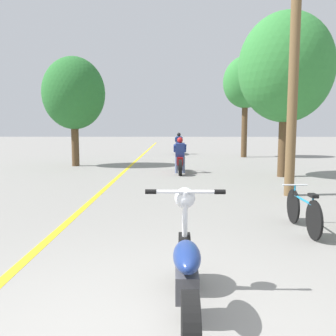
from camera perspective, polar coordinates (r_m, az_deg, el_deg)
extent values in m
cube|color=yellow|center=(15.19, -6.32, 0.12)|extent=(0.14, 48.00, 0.01)
cylinder|color=brown|center=(9.46, 19.63, 17.48)|extent=(0.24, 0.24, 7.10)
cylinder|color=#513A23|center=(12.80, 18.00, 4.64)|extent=(0.32, 0.32, 2.68)
ellipsoid|color=#337F38|center=(12.94, 18.38, 15.05)|extent=(3.17, 2.85, 3.64)
cylinder|color=#513A23|center=(20.61, 12.15, 6.43)|extent=(0.32, 0.32, 3.40)
ellipsoid|color=#337F38|center=(20.76, 12.32, 13.31)|extent=(2.48, 2.24, 2.86)
cylinder|color=#513A23|center=(16.10, -14.68, 4.41)|extent=(0.32, 0.32, 2.30)
ellipsoid|color=#286B2D|center=(16.15, -14.89, 11.53)|extent=(2.69, 2.42, 3.10)
cylinder|color=black|center=(3.92, 2.63, -14.50)|extent=(0.12, 0.59, 0.59)
cylinder|color=black|center=(2.69, 3.60, -25.13)|extent=(0.12, 0.59, 0.59)
ellipsoid|color=navy|center=(3.17, 3.05, -13.92)|extent=(0.24, 0.65, 0.20)
cube|color=#4C4C51|center=(3.27, 3.02, -18.03)|extent=(0.20, 0.36, 0.24)
cylinder|color=silver|center=(3.71, 2.71, -9.44)|extent=(0.06, 0.23, 0.78)
cylinder|color=silver|center=(3.54, 2.79, -3.83)|extent=(0.69, 0.04, 0.04)
cylinder|color=black|center=(3.54, -2.78, -3.81)|extent=(0.11, 0.05, 0.05)
cylinder|color=black|center=(3.57, 8.32, -3.81)|extent=(0.11, 0.05, 0.05)
sphere|color=silver|center=(3.64, 2.73, -4.81)|extent=(0.21, 0.21, 0.21)
cylinder|color=black|center=(13.94, 1.87, 0.74)|extent=(0.12, 0.57, 0.57)
cylinder|color=black|center=(12.52, 1.98, 0.08)|extent=(0.12, 0.57, 0.57)
cube|color=maroon|center=(13.22, 1.93, 1.20)|extent=(0.20, 0.91, 0.28)
cylinder|color=silver|center=(13.79, 1.89, 3.33)|extent=(0.50, 0.03, 0.03)
cylinder|color=slate|center=(13.18, 1.37, 0.48)|extent=(0.11, 0.11, 0.61)
cylinder|color=slate|center=(13.18, 2.50, 0.48)|extent=(0.11, 0.11, 0.61)
cube|color=navy|center=(13.16, 1.94, 2.91)|extent=(0.34, 0.27, 0.53)
cylinder|color=navy|center=(13.32, 1.06, 3.17)|extent=(0.08, 0.42, 0.33)
cylinder|color=navy|center=(13.33, 2.79, 3.17)|extent=(0.08, 0.42, 0.33)
sphere|color=#B21919|center=(13.19, 1.94, 4.49)|extent=(0.21, 0.21, 0.21)
cylinder|color=black|center=(22.98, 1.72, 3.13)|extent=(0.12, 0.63, 0.63)
cylinder|color=black|center=(21.62, 1.77, 2.91)|extent=(0.12, 0.63, 0.63)
cube|color=black|center=(22.29, 1.74, 3.48)|extent=(0.20, 0.87, 0.28)
cylinder|color=silver|center=(22.85, 1.73, 4.78)|extent=(0.50, 0.03, 0.03)
cylinder|color=#282D3D|center=(22.25, 1.41, 3.02)|extent=(0.11, 0.11, 0.64)
cylinder|color=#282D3D|center=(22.25, 2.08, 3.02)|extent=(0.11, 0.11, 0.64)
cube|color=navy|center=(22.25, 1.75, 4.46)|extent=(0.34, 0.26, 0.50)
cylinder|color=navy|center=(22.41, 1.23, 4.60)|extent=(0.08, 0.40, 0.31)
cylinder|color=navy|center=(22.41, 2.25, 4.60)|extent=(0.08, 0.40, 0.31)
sphere|color=black|center=(22.28, 1.75, 5.38)|extent=(0.24, 0.24, 0.24)
cylinder|color=black|center=(6.74, 19.43, -5.80)|extent=(0.04, 0.60, 0.60)
cylinder|color=black|center=(5.87, 22.39, -7.74)|extent=(0.04, 0.60, 0.60)
cylinder|color=#197FB2|center=(6.26, 20.89, -4.82)|extent=(0.04, 0.76, 0.04)
cylinder|color=#197FB2|center=(5.91, 22.19, -5.85)|extent=(0.03, 0.03, 0.36)
cube|color=black|center=(5.87, 22.26, -4.12)|extent=(0.10, 0.20, 0.05)
cylinder|color=#197FB2|center=(6.66, 19.63, -4.24)|extent=(0.03, 0.03, 0.39)
cylinder|color=silver|center=(6.63, 19.70, -2.57)|extent=(0.44, 0.03, 0.03)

